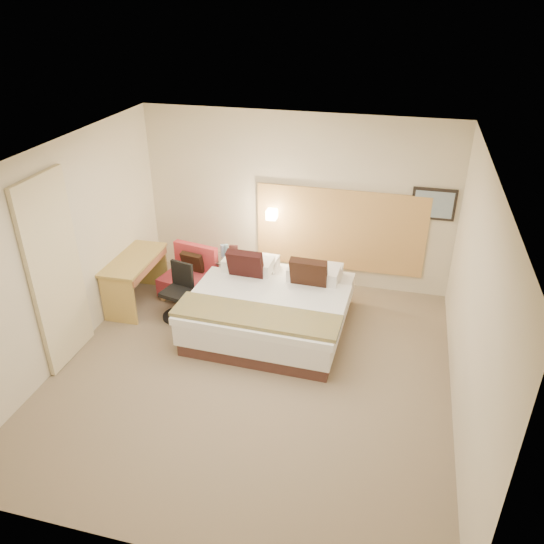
% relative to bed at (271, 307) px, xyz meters
% --- Properties ---
extents(floor, '(4.80, 5.00, 0.02)m').
position_rel_bed_xyz_m(floor, '(0.02, -1.03, -0.34)').
color(floor, '#816E56').
rests_on(floor, ground).
extents(ceiling, '(4.80, 5.00, 0.02)m').
position_rel_bed_xyz_m(ceiling, '(0.02, -1.03, 2.38)').
color(ceiling, silver).
rests_on(ceiling, floor).
extents(wall_back, '(4.80, 0.02, 2.70)m').
position_rel_bed_xyz_m(wall_back, '(0.02, 1.48, 1.02)').
color(wall_back, beige).
rests_on(wall_back, floor).
extents(wall_front, '(4.80, 0.02, 2.70)m').
position_rel_bed_xyz_m(wall_front, '(0.02, -3.54, 1.02)').
color(wall_front, beige).
rests_on(wall_front, floor).
extents(wall_left, '(0.02, 5.00, 2.70)m').
position_rel_bed_xyz_m(wall_left, '(-2.39, -1.03, 1.02)').
color(wall_left, beige).
rests_on(wall_left, floor).
extents(wall_right, '(0.02, 5.00, 2.70)m').
position_rel_bed_xyz_m(wall_right, '(2.43, -1.03, 1.02)').
color(wall_right, beige).
rests_on(wall_right, floor).
extents(headboard_panel, '(2.60, 0.04, 1.30)m').
position_rel_bed_xyz_m(headboard_panel, '(0.72, 1.44, 0.62)').
color(headboard_panel, tan).
rests_on(headboard_panel, wall_back).
extents(art_frame, '(0.62, 0.03, 0.47)m').
position_rel_bed_xyz_m(art_frame, '(2.04, 1.45, 1.17)').
color(art_frame, black).
rests_on(art_frame, wall_back).
extents(art_canvas, '(0.54, 0.01, 0.39)m').
position_rel_bed_xyz_m(art_canvas, '(2.04, 1.43, 1.17)').
color(art_canvas, '#778FA5').
rests_on(art_canvas, wall_back).
extents(lamp_arm, '(0.02, 0.12, 0.02)m').
position_rel_bed_xyz_m(lamp_arm, '(-0.33, 1.39, 0.82)').
color(lamp_arm, silver).
rests_on(lamp_arm, wall_back).
extents(lamp_shade, '(0.15, 0.15, 0.15)m').
position_rel_bed_xyz_m(lamp_shade, '(-0.33, 1.33, 0.82)').
color(lamp_shade, '#FFEDC6').
rests_on(lamp_shade, wall_back).
extents(curtain, '(0.06, 0.90, 2.42)m').
position_rel_bed_xyz_m(curtain, '(-2.34, -1.28, 0.89)').
color(curtain, beige).
rests_on(curtain, wall_left).
extents(bottle_a, '(0.07, 0.07, 0.20)m').
position_rel_bed_xyz_m(bottle_a, '(-1.01, 0.89, 0.32)').
color(bottle_a, '#88ADD2').
rests_on(bottle_a, side_table).
extents(bottle_b, '(0.07, 0.07, 0.20)m').
position_rel_bed_xyz_m(bottle_b, '(-0.95, 0.91, 0.32)').
color(bottle_b, '#87B9D0').
rests_on(bottle_b, side_table).
extents(menu_folder, '(0.13, 0.07, 0.22)m').
position_rel_bed_xyz_m(menu_folder, '(-0.82, 0.87, 0.33)').
color(menu_folder, '#3C1918').
rests_on(menu_folder, side_table).
extents(bed, '(2.15, 2.09, 1.02)m').
position_rel_bed_xyz_m(bed, '(0.00, 0.00, 0.00)').
color(bed, '#482924').
rests_on(bed, floor).
extents(lounge_chair, '(0.84, 0.77, 0.78)m').
position_rel_bed_xyz_m(lounge_chair, '(-1.43, 0.55, -0.02)').
color(lounge_chair, tan).
rests_on(lounge_chair, floor).
extents(side_table, '(0.56, 0.56, 0.55)m').
position_rel_bed_xyz_m(side_table, '(-0.92, 0.87, -0.02)').
color(side_table, silver).
rests_on(side_table, floor).
extents(desk, '(0.58, 1.22, 0.75)m').
position_rel_bed_xyz_m(desk, '(-2.10, 0.13, 0.26)').
color(desk, '#AF9044').
rests_on(desk, floor).
extents(desk_chair, '(0.56, 0.56, 0.82)m').
position_rel_bed_xyz_m(desk_chair, '(-1.35, -0.06, 0.01)').
color(desk_chair, black).
rests_on(desk_chair, floor).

